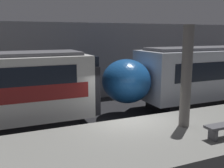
# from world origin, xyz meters

# --- Properties ---
(ground_plane) EXTENTS (120.00, 120.00, 0.00)m
(ground_plane) POSITION_xyz_m (0.00, 0.00, 0.00)
(ground_plane) COLOR black
(platform) EXTENTS (40.00, 3.91, 0.93)m
(platform) POSITION_xyz_m (0.00, -1.96, 0.47)
(platform) COLOR slate
(platform) RESTS_ON ground
(station_rear_barrier) EXTENTS (50.00, 0.15, 4.86)m
(station_rear_barrier) POSITION_xyz_m (0.00, 7.13, 2.43)
(station_rear_barrier) COLOR gray
(station_rear_barrier) RESTS_ON ground
(support_pillar_near) EXTENTS (0.37, 0.37, 3.56)m
(support_pillar_near) POSITION_xyz_m (1.44, -1.60, 2.71)
(support_pillar_near) COLOR slate
(support_pillar_near) RESTS_ON platform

